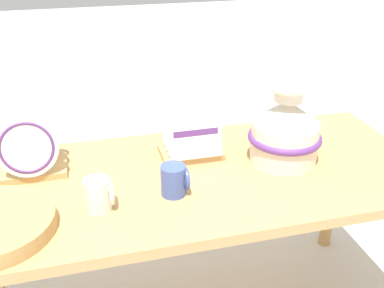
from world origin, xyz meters
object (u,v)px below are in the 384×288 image
mug_cobalt_glaze (175,180)px  mug_cream_glaze (99,194)px  dish_rack_square_plates (191,137)px  ceramic_vase (285,129)px  dish_rack_round_plates (30,153)px

mug_cobalt_glaze → mug_cream_glaze: bearing=-174.3°
mug_cobalt_glaze → dish_rack_square_plates: bearing=64.4°
ceramic_vase → dish_rack_round_plates: ceramic_vase is taller
mug_cream_glaze → ceramic_vase: bearing=12.1°
dish_rack_round_plates → dish_rack_square_plates: 0.53m
dish_rack_round_plates → mug_cobalt_glaze: bearing=-29.0°
ceramic_vase → dish_rack_square_plates: ceramic_vase is taller
dish_rack_square_plates → mug_cobalt_glaze: size_ratio=2.23×
ceramic_vase → mug_cream_glaze: 0.65m
mug_cobalt_glaze → ceramic_vase: bearing=15.5°
dish_rack_square_plates → mug_cream_glaze: dish_rack_square_plates is taller
dish_rack_round_plates → mug_cobalt_glaze: (0.42, -0.23, -0.03)m
mug_cobalt_glaze → dish_rack_round_plates: bearing=151.0°
dish_rack_round_plates → dish_rack_square_plates: bearing=-0.6°
ceramic_vase → mug_cobalt_glaze: bearing=-164.5°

